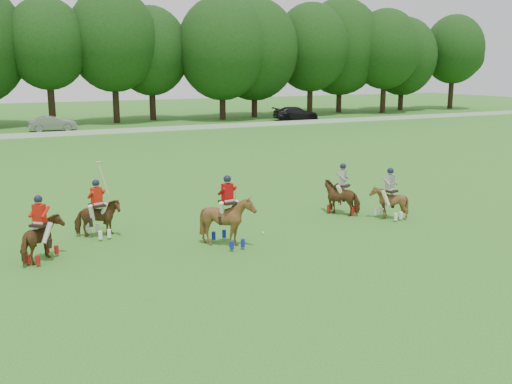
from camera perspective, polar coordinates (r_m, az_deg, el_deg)
name	(u,v)px	position (r m, az deg, el deg)	size (l,w,h in m)	color
ground	(246,272)	(17.18, -1.02, -8.04)	(180.00, 180.00, 0.00)	#2B6D1F
tree_line	(50,44)	(63.11, -19.90, 13.74)	(117.98, 14.32, 14.75)	black
boundary_rail	(67,133)	(53.38, -18.38, 5.58)	(120.00, 0.10, 0.44)	white
car_mid	(53,124)	(57.70, -19.66, 6.46)	(1.52, 4.34, 1.43)	gray
car_right	(296,113)	(65.94, 4.00, 7.85)	(2.14, 5.27, 1.53)	black
polo_red_a	(41,238)	(19.13, -20.67, -4.34)	(1.61, 1.76, 2.13)	#4E2B14
polo_red_b	(98,217)	(21.16, -15.53, -2.46)	(1.60, 1.45, 2.65)	#4E2B14
polo_red_c	(228,220)	(19.42, -2.85, -2.83)	(1.60, 1.75, 2.45)	#4E2B14
polo_stripe_a	(342,196)	(23.90, 8.60, -0.41)	(1.62, 1.76, 2.13)	#4E2B14
polo_stripe_b	(389,201)	(23.45, 13.15, -0.91)	(1.35, 1.45, 2.08)	#4E2B14
polo_ball	(263,233)	(20.95, 0.72, -4.10)	(0.09, 0.09, 0.09)	white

